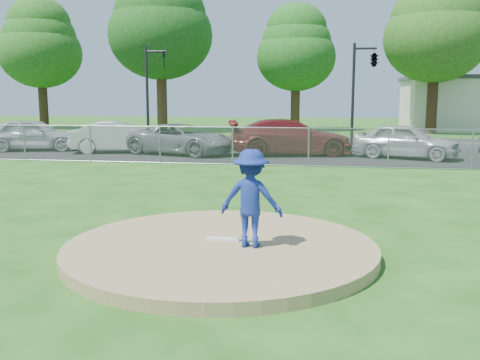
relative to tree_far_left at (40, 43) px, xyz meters
The scene contains 19 objects.
ground 32.60m from the tree_far_left, 46.27° to the right, with size 120.00×120.00×0.00m, color #184B10.
pitchers_mound 40.27m from the tree_far_left, 56.31° to the right, with size 5.40×5.40×0.20m, color #8F7A4E.
pitching_rubber 40.08m from the tree_far_left, 56.15° to the right, with size 0.60×0.15×0.04m, color white.
chain_link_fence 31.06m from the tree_far_left, 43.67° to the right, with size 40.00×0.06×1.50m, color gray.
parking_lot 28.39m from the tree_far_left, 36.87° to the right, with size 50.00×8.00×0.01m, color black.
street 24.79m from the tree_far_left, 22.25° to the right, with size 60.00×7.00×0.01m, color #242427.
tree_far_left is the anchor object (origin of this frame).
tree_left 11.24m from the tree_far_left, 10.30° to the right, with size 7.84×7.84×12.53m.
tree_center 21.03m from the tree_far_left, ahead, with size 6.16×6.16×9.84m.
tree_right 31.02m from the tree_far_left, ahead, with size 7.28×7.28×11.63m.
traffic_signal_left 17.60m from the tree_far_left, 39.73° to the right, with size 1.28×0.20×5.60m.
traffic_signal_center 28.31m from the tree_far_left, 22.96° to the right, with size 1.42×2.48×5.60m.
pitcher 40.49m from the tree_far_left, 55.73° to the right, with size 1.07×0.61×1.65m, color navy.
traffic_cone 25.42m from the tree_far_left, 46.14° to the right, with size 0.33×0.33×0.63m, color #E44D0C.
parked_car_silver 20.37m from the tree_far_left, 61.95° to the right, with size 1.90×4.72×1.61m, color #ADADB1.
parked_car_white 22.97m from the tree_far_left, 51.63° to the right, with size 1.59×4.56×1.50m, color silver.
parked_car_gray 25.20m from the tree_far_left, 46.12° to the right, with size 2.37×5.14×1.43m, color slate.
parked_car_darkred 28.55m from the tree_far_left, 37.86° to the right, with size 2.32×5.71×1.66m, color maroon.
parked_car_pearl 32.88m from the tree_far_left, 32.88° to the right, with size 1.80×4.49×1.53m, color #B2B4B6.
Camera 1 is at (1.83, -8.79, 2.73)m, focal length 40.00 mm.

